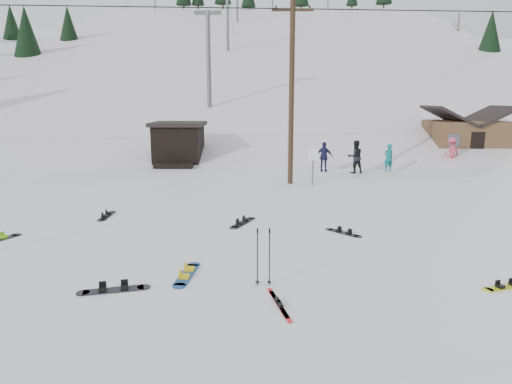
{
  "coord_description": "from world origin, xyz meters",
  "views": [
    {
      "loc": [
        0.72,
        -9.0,
        4.31
      ],
      "look_at": [
        0.43,
        5.02,
        1.4
      ],
      "focal_mm": 32.0,
      "sensor_mm": 36.0,
      "label": 1
    }
  ],
  "objects_px": {
    "hero_snowboard": "(187,274)",
    "hero_skis": "(279,304)",
    "utility_pole": "(292,90)",
    "cabin": "(465,138)"
  },
  "relations": [
    {
      "from": "utility_pole",
      "to": "cabin",
      "type": "bearing_deg",
      "value": 37.56
    },
    {
      "from": "hero_snowboard",
      "to": "hero_skis",
      "type": "distance_m",
      "value": 2.75
    },
    {
      "from": "utility_pole",
      "to": "hero_skis",
      "type": "xyz_separation_m",
      "value": [
        -0.97,
        -14.02,
        -4.66
      ]
    },
    {
      "from": "hero_snowboard",
      "to": "hero_skis",
      "type": "xyz_separation_m",
      "value": [
        2.23,
        -1.6,
        -0.01
      ]
    },
    {
      "from": "hero_snowboard",
      "to": "hero_skis",
      "type": "bearing_deg",
      "value": -120.23
    },
    {
      "from": "hero_snowboard",
      "to": "hero_skis",
      "type": "relative_size",
      "value": 1.04
    },
    {
      "from": "hero_snowboard",
      "to": "hero_skis",
      "type": "height_order",
      "value": "hero_snowboard"
    },
    {
      "from": "cabin",
      "to": "hero_snowboard",
      "type": "xyz_separation_m",
      "value": [
        -16.21,
        -22.41,
        -1.45
      ]
    },
    {
      "from": "utility_pole",
      "to": "hero_snowboard",
      "type": "distance_m",
      "value": 13.64
    },
    {
      "from": "hero_skis",
      "to": "cabin",
      "type": "bearing_deg",
      "value": 45.75
    }
  ]
}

